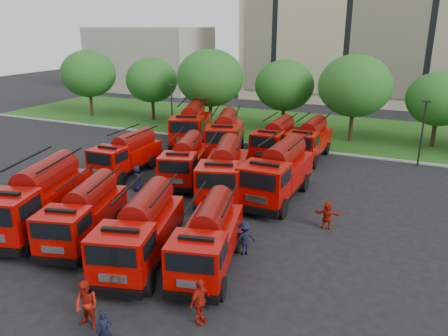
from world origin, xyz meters
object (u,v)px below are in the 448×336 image
Objects in this scene: fire_truck_6 at (224,171)px; fire_truck_8 at (191,125)px; fire_truck_0 at (37,198)px; firefighter_4 at (138,190)px; fire_truck_2 at (141,230)px; firefighter_2 at (200,323)px; fire_truck_10 at (276,139)px; fire_truck_7 at (278,172)px; fire_truck_11 at (309,140)px; firefighter_5 at (326,228)px; fire_truck_3 at (208,238)px; fire_truck_1 at (84,213)px; firefighter_1 at (89,327)px; fire_truck_4 at (127,154)px; fire_truck_9 at (225,134)px; firefighter_3 at (244,254)px; fire_truck_5 at (185,160)px.

fire_truck_6 is 0.94× the size of fire_truck_8.
firefighter_4 is at bearing 61.75° from fire_truck_0.
fire_truck_2 is 4.00× the size of firefighter_2.
fire_truck_7 is at bearing -71.94° from fire_truck_10.
fire_truck_0 is at bearing -136.98° from fire_truck_7.
fire_truck_11 is 13.23m from firefighter_5.
fire_truck_3 is at bearing -87.22° from fire_truck_6.
fire_truck_3 is 0.99× the size of fire_truck_11.
fire_truck_8 reaches higher than fire_truck_1.
fire_truck_1 is at bearing 23.53° from firefighter_5.
fire_truck_4 is at bearing 124.84° from firefighter_1.
fire_truck_3 is 6.11m from firefighter_1.
fire_truck_8 is 1.21× the size of fire_truck_11.
fire_truck_6 is 0.98× the size of fire_truck_9.
fire_truck_2 is 4.34× the size of firefighter_3.
fire_truck_4 is 0.79× the size of fire_truck_8.
fire_truck_2 is at bearing -8.37° from firefighter_3.
fire_truck_5 is 0.90× the size of fire_truck_6.
fire_truck_7 is at bearing 26.61° from fire_truck_0.
fire_truck_1 reaches higher than firefighter_5.
fire_truck_5 is 1.02× the size of fire_truck_11.
firefighter_2 is at bearing -83.99° from fire_truck_7.
fire_truck_6 reaches higher than fire_truck_11.
fire_truck_1 is at bearing 134.84° from firefighter_1.
fire_truck_5 is (0.32, 9.86, 0.05)m from fire_truck_1.
fire_truck_4 is (-11.23, 9.28, 0.02)m from fire_truck_3.
fire_truck_0 is at bearing 17.56° from firefighter_5.
fire_truck_6 is 9.52m from fire_truck_10.
firefighter_1 is at bearing -49.66° from fire_truck_0.
fire_truck_11 reaches higher than fire_truck_4.
fire_truck_10 is at bearing 42.63° from fire_truck_4.
fire_truck_0 is 4.81× the size of firefighter_3.
firefighter_1 is (-2.42, -14.76, -1.75)m from fire_truck_7.
firefighter_1 is (0.46, -23.26, -1.55)m from fire_truck_10.
fire_truck_9 is (-3.83, 8.70, 0.04)m from fire_truck_6.
firefighter_2 is (1.48, -22.28, -1.56)m from fire_truck_11.
firefighter_1 is 1.22× the size of firefighter_5.
firefighter_2 is (4.04, -21.37, -1.55)m from fire_truck_10.
firefighter_5 is (3.01, 4.38, 0.00)m from firefighter_3.
firefighter_2 is at bearing -79.89° from fire_truck_10.
fire_truck_3 is 9.23m from fire_truck_7.
fire_truck_7 is at bearing -2.03° from fire_truck_4.
fire_truck_2 reaches higher than fire_truck_4.
fire_truck_2 is at bearing -87.28° from fire_truck_8.
fire_truck_8 reaches higher than fire_truck_10.
fire_truck_11 is at bearing 65.74° from fire_truck_2.
fire_truck_7 is 8.98m from fire_truck_10.
fire_truck_11 is at bearing 54.37° from fire_truck_1.
fire_truck_7 is at bearing -86.97° from fire_truck_11.
firefighter_3 is (3.97, -6.44, -1.69)m from fire_truck_6.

